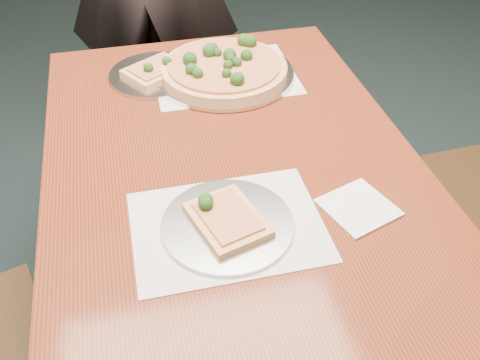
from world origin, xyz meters
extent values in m
plane|color=black|center=(0.00, 0.00, 0.00)|extent=(8.00, 8.00, 0.00)
cube|color=#551E11|center=(0.01, -0.11, 0.73)|extent=(0.90, 1.50, 0.04)
cylinder|color=black|center=(-0.38, 0.58, 0.35)|extent=(0.07, 0.07, 0.70)
cylinder|color=black|center=(0.40, 0.58, 0.35)|extent=(0.07, 0.07, 0.70)
cube|color=black|center=(0.03, 0.94, 0.45)|extent=(0.44, 0.44, 0.04)
cylinder|color=black|center=(-0.14, 0.75, 0.21)|extent=(0.04, 0.04, 0.43)
cylinder|color=black|center=(-0.16, 1.11, 0.21)|extent=(0.04, 0.04, 0.43)
cylinder|color=black|center=(0.22, 0.76, 0.21)|extent=(0.04, 0.04, 0.43)
cylinder|color=black|center=(0.20, 1.12, 0.21)|extent=(0.04, 0.04, 0.43)
cube|color=black|center=(0.02, 1.13, 0.69)|extent=(0.42, 0.05, 0.44)
cylinder|color=black|center=(-0.56, -0.03, 0.21)|extent=(0.04, 0.04, 0.43)
cube|color=black|center=(0.77, -0.02, 0.45)|extent=(0.44, 0.44, 0.04)
cylinder|color=black|center=(0.58, 0.15, 0.21)|extent=(0.04, 0.04, 0.43)
cylinder|color=black|center=(0.94, 0.17, 0.21)|extent=(0.04, 0.04, 0.43)
cylinder|color=black|center=(0.60, -0.21, 0.21)|extent=(0.04, 0.04, 0.43)
cube|color=white|center=(0.08, 0.37, 0.75)|extent=(0.42, 0.32, 0.00)
cube|color=white|center=(-0.05, -0.26, 0.75)|extent=(0.40, 0.30, 0.00)
cylinder|color=silver|center=(0.08, 0.37, 0.76)|extent=(0.42, 0.42, 0.01)
cylinder|color=#D38751|center=(0.08, 0.37, 0.77)|extent=(0.38, 0.38, 0.02)
cylinder|color=tan|center=(0.08, 0.37, 0.79)|extent=(0.34, 0.34, 0.01)
sphere|color=#1A3E13|center=(0.07, 0.42, 0.80)|extent=(0.03, 0.03, 0.03)
sphere|color=#1A3E13|center=(0.18, 0.46, 0.80)|extent=(0.04, 0.04, 0.04)
sphere|color=#1A3E13|center=(-0.01, 0.31, 0.80)|extent=(0.03, 0.03, 0.03)
sphere|color=#1A3E13|center=(-0.02, 0.39, 0.80)|extent=(0.04, 0.04, 0.04)
sphere|color=#1A3E13|center=(0.15, 0.38, 0.80)|extent=(0.04, 0.04, 0.04)
sphere|color=#1A3E13|center=(0.06, 0.44, 0.80)|extent=(0.04, 0.04, 0.04)
sphere|color=#1A3E13|center=(0.11, 0.35, 0.80)|extent=(0.03, 0.03, 0.03)
sphere|color=#1A3E13|center=(0.10, 0.39, 0.80)|extent=(0.04, 0.04, 0.04)
sphere|color=#1A3E13|center=(0.07, 0.29, 0.80)|extent=(0.03, 0.03, 0.03)
sphere|color=#1A3E13|center=(-0.02, 0.34, 0.80)|extent=(0.04, 0.04, 0.04)
sphere|color=#1A3E13|center=(0.10, 0.38, 0.80)|extent=(0.03, 0.03, 0.03)
sphere|color=#1A3E13|center=(0.05, 0.43, 0.80)|extent=(0.04, 0.04, 0.04)
sphere|color=#1A3E13|center=(0.09, 0.25, 0.80)|extent=(0.04, 0.04, 0.04)
sphere|color=#1A3E13|center=(0.08, 0.34, 0.80)|extent=(0.03, 0.03, 0.03)
sphere|color=#1A3E13|center=(0.16, 0.48, 0.80)|extent=(0.04, 0.04, 0.04)
cylinder|color=silver|center=(-0.05, -0.26, 0.76)|extent=(0.28, 0.28, 0.01)
cube|color=#D38751|center=(-0.05, -0.26, 0.77)|extent=(0.17, 0.20, 0.02)
cube|color=tan|center=(-0.05, -0.26, 0.78)|extent=(0.14, 0.16, 0.01)
sphere|color=#1A3E13|center=(-0.08, -0.21, 0.79)|extent=(0.03, 0.03, 0.03)
sphere|color=#1A3E13|center=(-0.09, -0.22, 0.79)|extent=(0.03, 0.03, 0.03)
cylinder|color=silver|center=(-0.12, 0.42, 0.76)|extent=(0.28, 0.28, 0.01)
cube|color=#D38751|center=(-0.12, 0.42, 0.77)|extent=(0.21, 0.20, 0.02)
cube|color=tan|center=(-0.12, 0.42, 0.78)|extent=(0.17, 0.16, 0.01)
sphere|color=#1A3E13|center=(-0.14, 0.39, 0.79)|extent=(0.03, 0.03, 0.03)
sphere|color=#1A3E13|center=(-0.08, 0.42, 0.79)|extent=(0.03, 0.03, 0.03)
cube|color=white|center=(0.24, -0.27, 0.75)|extent=(0.18, 0.18, 0.01)
camera|label=1|loc=(-0.20, -1.03, 1.56)|focal=40.00mm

